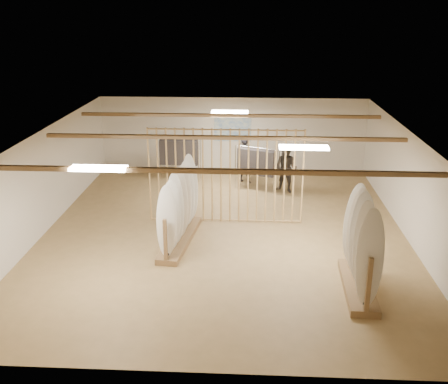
# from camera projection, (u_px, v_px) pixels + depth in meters

# --- Properties ---
(floor) EXTENTS (12.00, 12.00, 0.00)m
(floor) POSITION_uv_depth(u_px,v_px,m) (224.00, 232.00, 14.68)
(floor) COLOR #A07F4D
(floor) RESTS_ON ground
(ceiling) EXTENTS (12.00, 12.00, 0.00)m
(ceiling) POSITION_uv_depth(u_px,v_px,m) (224.00, 135.00, 13.74)
(ceiling) COLOR gray
(ceiling) RESTS_ON ground
(wall_back) EXTENTS (12.00, 0.00, 12.00)m
(wall_back) POSITION_uv_depth(u_px,v_px,m) (233.00, 135.00, 19.86)
(wall_back) COLOR silver
(wall_back) RESTS_ON ground
(wall_front) EXTENTS (12.00, 0.00, 12.00)m
(wall_front) POSITION_uv_depth(u_px,v_px,m) (204.00, 302.00, 8.56)
(wall_front) COLOR silver
(wall_front) RESTS_ON ground
(wall_left) EXTENTS (0.00, 12.00, 12.00)m
(wall_left) POSITION_uv_depth(u_px,v_px,m) (44.00, 182.00, 14.47)
(wall_left) COLOR silver
(wall_left) RESTS_ON ground
(wall_right) EXTENTS (0.00, 12.00, 12.00)m
(wall_right) POSITION_uv_depth(u_px,v_px,m) (411.00, 188.00, 13.95)
(wall_right) COLOR silver
(wall_right) RESTS_ON ground
(ceiling_slats) EXTENTS (9.50, 6.12, 0.10)m
(ceiling_slats) POSITION_uv_depth(u_px,v_px,m) (224.00, 138.00, 13.77)
(ceiling_slats) COLOR olive
(ceiling_slats) RESTS_ON ground
(light_panels) EXTENTS (1.20, 0.35, 0.06)m
(light_panels) POSITION_uv_depth(u_px,v_px,m) (224.00, 137.00, 13.76)
(light_panels) COLOR white
(light_panels) RESTS_ON ground
(bamboo_partition) EXTENTS (4.45, 0.05, 2.78)m
(bamboo_partition) POSITION_uv_depth(u_px,v_px,m) (226.00, 176.00, 14.96)
(bamboo_partition) COLOR tan
(bamboo_partition) RESTS_ON ground
(poster) EXTENTS (1.40, 0.03, 0.90)m
(poster) POSITION_uv_depth(u_px,v_px,m) (233.00, 130.00, 19.78)
(poster) COLOR #3670BD
(poster) RESTS_ON ground
(rack_left) EXTENTS (0.88, 2.94, 2.03)m
(rack_left) POSITION_uv_depth(u_px,v_px,m) (180.00, 218.00, 13.86)
(rack_left) COLOR olive
(rack_left) RESTS_ON floor
(rack_right) EXTENTS (0.71, 2.37, 2.24)m
(rack_right) POSITION_uv_depth(u_px,v_px,m) (360.00, 259.00, 11.44)
(rack_right) COLOR olive
(rack_right) RESTS_ON floor
(clothing_rack_a) EXTENTS (1.48, 0.45, 1.59)m
(clothing_rack_a) POSITION_uv_depth(u_px,v_px,m) (179.00, 152.00, 18.87)
(clothing_rack_a) COLOR silver
(clothing_rack_a) RESTS_ON floor
(clothing_rack_b) EXTENTS (1.36, 0.88, 1.54)m
(clothing_rack_b) POSITION_uv_depth(u_px,v_px,m) (257.00, 162.00, 17.80)
(clothing_rack_b) COLOR silver
(clothing_rack_b) RESTS_ON floor
(shopper_a) EXTENTS (0.86, 0.76, 1.98)m
(shopper_a) POSITION_uv_depth(u_px,v_px,m) (245.00, 156.00, 18.55)
(shopper_a) COLOR #232229
(shopper_a) RESTS_ON floor
(shopper_b) EXTENTS (1.11, 1.02, 1.86)m
(shopper_b) POSITION_uv_depth(u_px,v_px,m) (286.00, 166.00, 17.60)
(shopper_b) COLOR #3A332C
(shopper_b) RESTS_ON floor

